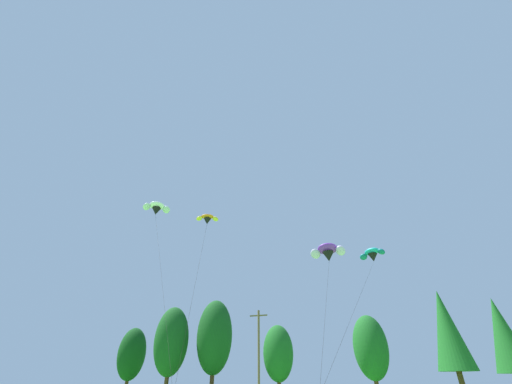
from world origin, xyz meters
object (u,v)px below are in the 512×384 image
Objects in this scene: parafoil_kite_high_white at (157,208)px; utility_pole at (259,352)px; parafoil_kite_low_purple at (328,252)px; parafoil_kite_far_orange at (207,219)px; parafoil_kite_mid_teal at (372,255)px.

utility_pole is at bearing 28.25° from parafoil_kite_high_white.
parafoil_kite_low_purple is (22.19, -0.97, -9.07)m from parafoil_kite_high_white.
parafoil_kite_far_orange is 1.21× the size of parafoil_kite_low_purple.
parafoil_kite_mid_teal reaches higher than parafoil_kite_low_purple.
parafoil_kite_high_white is 23.99m from parafoil_kite_low_purple.
parafoil_kite_high_white is 28.65m from parafoil_kite_mid_teal.
parafoil_kite_mid_teal is 1.68× the size of parafoil_kite_low_purple.
parafoil_kite_low_purple is at bearing 19.99° from parafoil_kite_far_orange.
utility_pole is 0.74× the size of parafoil_kite_low_purple.
parafoil_kite_far_orange is (-16.24, -12.69, 1.41)m from parafoil_kite_mid_teal.
parafoil_kite_far_orange is 12.90m from parafoil_kite_low_purple.
parafoil_kite_far_orange reaches higher than parafoil_kite_low_purple.
parafoil_kite_high_white is at bearing -151.75° from utility_pole.
parafoil_kite_far_orange is (10.52, -5.21, -5.57)m from parafoil_kite_high_white.
parafoil_kite_mid_teal is (14.35, 0.82, 10.48)m from utility_pole.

